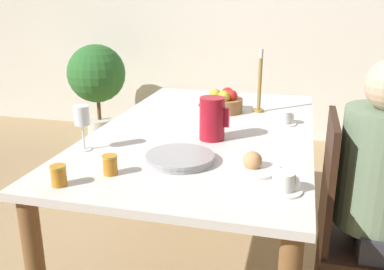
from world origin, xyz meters
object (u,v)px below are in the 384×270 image
jam_jar_red (110,164)px  candlestick_tall (260,88)px  teacup_near_person (284,183)px  potted_plant (97,78)px  serving_tray (180,158)px  jam_jar_amber (59,175)px  chair_person_side (355,227)px  wine_glass_water (82,118)px  bread_plate (252,165)px  teacup_across (284,118)px  red_pitcher (212,118)px  fruit_bowl (224,102)px

jam_jar_red → candlestick_tall: (0.42, 1.00, 0.10)m
teacup_near_person → potted_plant: potted_plant is taller
serving_tray → jam_jar_amber: 0.45m
chair_person_side → potted_plant: potted_plant is taller
jam_jar_red → wine_glass_water: bearing=135.9°
wine_glass_water → bread_plate: (0.70, -0.04, -0.12)m
wine_glass_water → teacup_near_person: wine_glass_water is taller
candlestick_tall → teacup_across: bearing=-54.6°
teacup_near_person → serving_tray: teacup_near_person is taller
jam_jar_amber → jam_jar_red: (0.13, 0.13, 0.00)m
teacup_near_person → candlestick_tall: 1.01m
red_pitcher → teacup_across: bearing=47.0°
red_pitcher → potted_plant: size_ratio=0.20×
teacup_near_person → fruit_bowl: fruit_bowl is taller
teacup_near_person → jam_jar_amber: jam_jar_amber is taller
wine_glass_water → bread_plate: bearing=-3.3°
chair_person_side → candlestick_tall: bearing=-144.5°
teacup_near_person → bread_plate: (-0.12, 0.16, -0.01)m
wine_glass_water → serving_tray: (0.42, -0.03, -0.12)m
candlestick_tall → serving_tray: bearing=-104.5°
teacup_across → candlestick_tall: size_ratio=0.37×
jam_jar_red → red_pitcher: bearing=60.5°
jam_jar_amber → chair_person_side: bearing=24.9°
fruit_bowl → candlestick_tall: size_ratio=0.61×
teacup_across → wine_glass_water: bearing=-143.1°
teacup_near_person → jam_jar_red: (-0.60, -0.01, 0.01)m
red_pitcher → jam_jar_amber: bearing=-123.1°
wine_glass_water → teacup_near_person: bearing=-13.5°
teacup_near_person → potted_plant: 3.06m
chair_person_side → teacup_across: bearing=-144.4°
serving_tray → jam_jar_amber: (-0.33, -0.31, 0.02)m
fruit_bowl → candlestick_tall: bearing=14.8°
wine_glass_water → fruit_bowl: size_ratio=0.90×
bread_plate → potted_plant: (-1.76, 2.26, -0.16)m
serving_tray → bread_plate: bread_plate is taller
serving_tray → chair_person_side: bearing=13.4°
jam_jar_red → serving_tray: bearing=40.6°
teacup_near_person → jam_jar_red: size_ratio=1.76×
teacup_near_person → candlestick_tall: candlestick_tall is taller
serving_tray → candlestick_tall: candlestick_tall is taller
teacup_across → candlestick_tall: (-0.15, 0.21, 0.11)m
chair_person_side → serving_tray: (-0.68, -0.16, 0.29)m
bread_plate → jam_jar_red: bearing=-161.0°
teacup_across → teacup_near_person: bearing=-87.1°
fruit_bowl → chair_person_side: bearing=-42.9°
jam_jar_red → fruit_bowl: size_ratio=0.34×
teacup_near_person → fruit_bowl: size_ratio=0.60×
fruit_bowl → serving_tray: bearing=-92.0°
teacup_near_person → candlestick_tall: (-0.19, 0.99, 0.11)m
serving_tray → candlestick_tall: 0.86m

